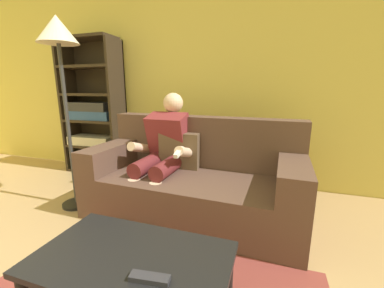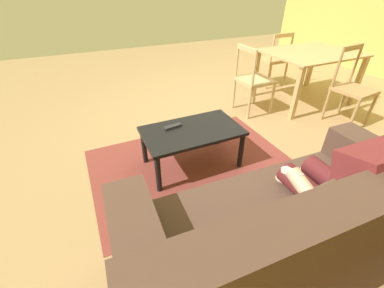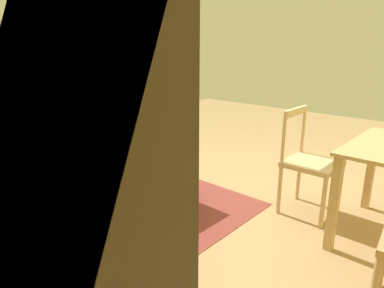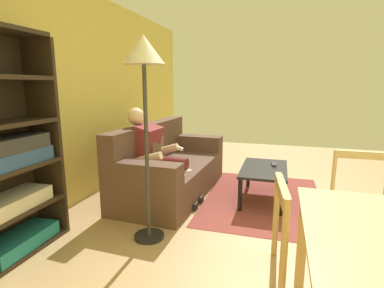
{
  "view_description": "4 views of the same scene",
  "coord_description": "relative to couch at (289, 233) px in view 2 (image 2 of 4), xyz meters",
  "views": [
    {
      "loc": [
        1.51,
        -0.04,
        1.19
      ],
      "look_at": [
        0.83,
        1.98,
        0.7
      ],
      "focal_mm": 22.66,
      "sensor_mm": 36.0,
      "label": 1
    },
    {
      "loc": [
        1.77,
        2.68,
        1.62
      ],
      "look_at": [
        0.92,
        0.82,
        0.25
      ],
      "focal_mm": 23.34,
      "sensor_mm": 36.0,
      "label": 2
    },
    {
      "loc": [
        -1.41,
        2.68,
        1.41
      ],
      "look_at": [
        -0.24,
        1.4,
        0.9
      ],
      "focal_mm": 31.01,
      "sensor_mm": 36.0,
      "label": 3
    },
    {
      "loc": [
        -2.73,
        0.66,
        1.42
      ],
      "look_at": [
        -0.24,
        1.4,
        0.9
      ],
      "focal_mm": 27.8,
      "sensor_mm": 36.0,
      "label": 4
    }
  ],
  "objects": [
    {
      "name": "dining_chair_near_wall",
      "position": [
        -2.15,
        -1.27,
        0.13
      ],
      "size": [
        0.46,
        0.46,
        0.95
      ],
      "color": "tan",
      "rests_on": "ground_plane"
    },
    {
      "name": "area_rug",
      "position": [
        0.09,
        -1.24,
        -0.33
      ],
      "size": [
        2.01,
        1.41,
        0.01
      ],
      "primitive_type": "cube",
      "rotation": [
        0.0,
        0.0,
        0.01
      ],
      "color": "brown",
      "rests_on": "ground_plane"
    },
    {
      "name": "person_lounging",
      "position": [
        -0.33,
        0.04,
        0.26
      ],
      "size": [
        0.6,
        0.93,
        1.15
      ],
      "color": "maroon",
      "rests_on": "ground_plane"
    },
    {
      "name": "couch",
      "position": [
        0.0,
        0.0,
        0.0
      ],
      "size": [
        2.01,
        0.95,
        0.91
      ],
      "color": "brown",
      "rests_on": "ground_plane"
    },
    {
      "name": "tv_remote",
      "position": [
        0.24,
        -1.35,
        0.1
      ],
      "size": [
        0.18,
        0.07,
        0.02
      ],
      "primitive_type": "cube",
      "rotation": [
        0.0,
        0.0,
        1.7
      ],
      "color": "#2D2D38",
      "rests_on": "coffee_table"
    },
    {
      "name": "dining_chair_facing_couch",
      "position": [
        -1.18,
        -2.03,
        0.13
      ],
      "size": [
        0.42,
        0.42,
        0.91
      ],
      "color": "#D1B27F",
      "rests_on": "ground_plane"
    },
    {
      "name": "ground_plane",
      "position": [
        -0.83,
        -2.06,
        -0.33
      ],
      "size": [
        9.12,
        9.12,
        0.0
      ],
      "primitive_type": "plane",
      "color": "tan"
    },
    {
      "name": "dining_table",
      "position": [
        -2.15,
        -2.03,
        0.3
      ],
      "size": [
        1.27,
        0.98,
        0.74
      ],
      "color": "tan",
      "rests_on": "ground_plane"
    },
    {
      "name": "dining_chair_by_doorway",
      "position": [
        -2.15,
        -2.79,
        0.11
      ],
      "size": [
        0.42,
        0.42,
        0.89
      ],
      "color": "tan",
      "rests_on": "ground_plane"
    },
    {
      "name": "coffee_table",
      "position": [
        0.09,
        -1.24,
        0.03
      ],
      "size": [
        0.94,
        0.54,
        0.41
      ],
      "color": "black",
      "rests_on": "ground_plane"
    }
  ]
}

